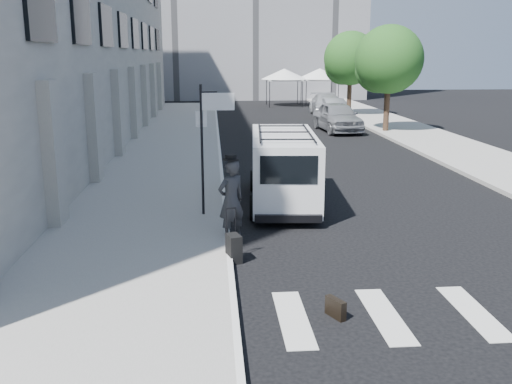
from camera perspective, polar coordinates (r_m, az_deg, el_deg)
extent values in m
plane|color=black|center=(12.90, 6.27, -6.45)|extent=(120.00, 120.00, 0.00)
cube|color=gray|center=(28.30, -8.31, 4.67)|extent=(4.50, 48.00, 0.15)
cube|color=gray|center=(34.13, 15.06, 5.86)|extent=(4.00, 56.00, 0.15)
cube|color=gray|center=(31.32, -22.32, 15.56)|extent=(10.00, 44.00, 12.00)
cylinder|color=black|center=(15.31, -5.41, 4.12)|extent=(0.07, 0.07, 3.50)
cube|color=white|center=(15.21, -5.48, 7.30)|extent=(0.30, 0.03, 0.42)
cube|color=white|center=(15.15, -3.80, 9.01)|extent=(0.85, 0.06, 0.45)
cylinder|color=black|center=(33.55, 12.92, 8.13)|extent=(0.32, 0.32, 2.80)
sphere|color=#1D4616|center=(33.41, 13.18, 12.80)|extent=(3.80, 3.80, 3.80)
sphere|color=#1D4616|center=(33.88, 12.16, 11.89)|extent=(2.66, 2.66, 2.66)
cylinder|color=black|center=(42.20, 9.30, 9.36)|extent=(0.32, 0.32, 2.80)
sphere|color=#1D4616|center=(42.09, 9.45, 13.06)|extent=(3.80, 3.80, 3.80)
sphere|color=#1D4616|center=(42.59, 8.69, 12.33)|extent=(2.66, 2.66, 2.66)
cylinder|color=black|center=(48.86, 1.38, 9.73)|extent=(0.06, 0.06, 2.20)
cylinder|color=black|center=(49.22, 4.67, 9.72)|extent=(0.06, 0.06, 2.20)
cylinder|color=black|center=(51.64, 1.06, 9.95)|extent=(0.06, 0.06, 2.20)
cylinder|color=black|center=(51.99, 4.18, 9.94)|extent=(0.06, 0.06, 2.20)
cube|color=white|center=(50.35, 2.84, 11.15)|extent=(3.00, 3.00, 0.12)
cone|color=white|center=(50.33, 2.84, 11.72)|extent=(4.00, 4.00, 0.90)
cylinder|color=black|center=(49.78, 5.04, 9.76)|extent=(0.06, 0.06, 2.20)
cylinder|color=black|center=(50.31, 8.23, 9.71)|extent=(0.06, 0.06, 2.20)
cylinder|color=black|center=(52.54, 4.54, 9.97)|extent=(0.06, 0.06, 2.20)
cylinder|color=black|center=(53.04, 7.57, 9.93)|extent=(0.06, 0.06, 2.20)
cube|color=white|center=(51.34, 6.38, 11.13)|extent=(3.00, 3.00, 0.12)
cone|color=white|center=(51.32, 6.39, 11.69)|extent=(4.00, 4.00, 0.90)
imported|color=#333335|center=(13.67, -2.50, -0.85)|extent=(0.87, 0.80, 2.00)
cube|color=black|center=(10.07, 7.96, -11.41)|extent=(0.31, 0.45, 0.34)
cube|color=black|center=(12.44, -2.23, -5.65)|extent=(0.37, 0.48, 0.61)
cylinder|color=black|center=(12.41, -2.99, -2.95)|extent=(0.02, 0.02, 0.58)
cylinder|color=black|center=(12.47, -2.07, -2.86)|extent=(0.02, 0.02, 0.58)
cube|color=black|center=(12.36, -2.54, -1.64)|extent=(0.23, 0.09, 0.03)
cube|color=white|center=(16.95, 2.78, 2.56)|extent=(2.19, 5.07, 1.92)
cube|color=white|center=(19.69, 2.35, 2.71)|extent=(1.80, 0.95, 1.01)
cube|color=black|center=(14.47, 3.31, 2.23)|extent=(1.47, 0.18, 0.73)
cylinder|color=black|center=(18.80, -0.18, 1.14)|extent=(0.31, 0.71, 0.70)
cylinder|color=black|center=(18.88, 5.12, 1.14)|extent=(0.31, 0.71, 0.70)
cylinder|color=black|center=(15.50, -0.15, -1.57)|extent=(0.31, 0.71, 0.70)
cylinder|color=black|center=(15.60, 6.26, -1.55)|extent=(0.31, 0.71, 0.70)
imported|color=gray|center=(33.87, 8.15, 7.46)|extent=(2.41, 5.17, 1.71)
imported|color=slate|center=(41.15, 7.78, 8.30)|extent=(1.55, 4.17, 1.36)
imported|color=#A3A6AB|center=(42.61, 7.12, 8.64)|extent=(2.49, 5.53, 1.57)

